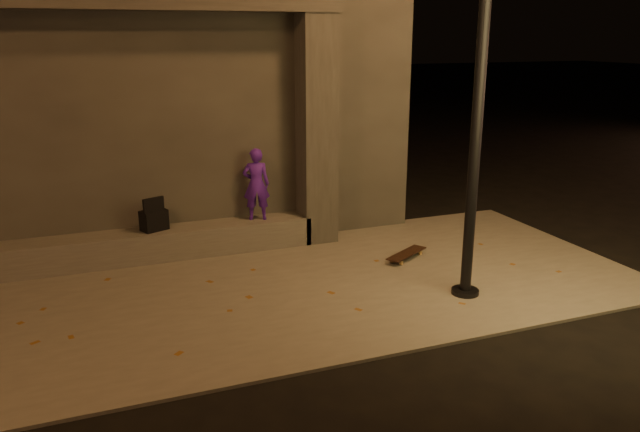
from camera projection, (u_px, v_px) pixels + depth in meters
name	position (u px, v px, depth m)	size (l,w,h in m)	color
ground	(292.00, 367.00, 6.49)	(120.00, 120.00, 0.00)	black
sidewalk	(244.00, 293.00, 8.27)	(11.00, 4.40, 0.04)	#625E56
building	(123.00, 76.00, 11.23)	(9.00, 5.10, 5.22)	#383533
ledge	(116.00, 249.00, 9.26)	(6.00, 0.55, 0.45)	#57534F
column	(317.00, 131.00, 9.92)	(0.55, 0.55, 3.60)	#383533
canopy	(167.00, 0.00, 8.66)	(5.00, 0.70, 0.28)	#383533
skateboarder	(256.00, 184.00, 9.79)	(0.42, 0.27, 1.15)	#4C1AAA
backpack	(154.00, 218.00, 9.35)	(0.44, 0.37, 0.53)	black
skateboard	(406.00, 254.00, 9.47)	(0.84, 0.62, 0.09)	black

